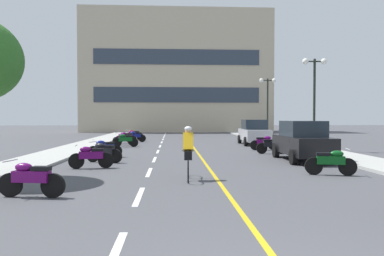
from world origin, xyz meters
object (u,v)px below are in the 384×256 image
Objects in this scene: motorcycle_9 at (124,139)px; cyclist_rider at (188,152)px; motorcycle_3 at (91,156)px; motorcycle_11 at (135,136)px; motorcycle_1 at (31,178)px; motorcycle_4 at (104,152)px; motorcycle_8 at (125,140)px; motorcycle_10 at (126,137)px; motorcycle_5 at (105,148)px; motorcycle_12 at (134,135)px; street_lamp_mid at (314,83)px; motorcycle_13 at (134,134)px; parked_car_mid at (254,132)px; motorcycle_6 at (272,145)px; parked_car_near at (302,141)px; motorcycle_7 at (264,142)px; street_lamp_far at (268,95)px; motorcycle_2 at (331,161)px.

motorcycle_9 is 0.96× the size of cyclist_rider.
motorcycle_3 and motorcycle_11 have the same top height.
motorcycle_4 is at bearing 85.98° from motorcycle_1.
motorcycle_4 is (0.49, 6.93, 0.00)m from motorcycle_1.
motorcycle_8 is (0.33, 15.52, 0.00)m from motorcycle_1.
motorcycle_1 is at bearing -89.81° from motorcycle_10.
motorcycle_5 is (0.16, 8.88, 0.00)m from motorcycle_1.
motorcycle_10 is at bearing -94.62° from motorcycle_12.
motorcycle_1 is at bearing -134.81° from street_lamp_mid.
motorcycle_1 is 23.68m from motorcycle_13.
cyclist_rider is at bearing -110.34° from parked_car_mid.
motorcycle_5 is (-9.26, -8.19, -0.44)m from parked_car_mid.
parked_car_mid reaches higher than motorcycle_10.
motorcycle_3 is 15.38m from motorcycle_11.
motorcycle_6 is 11.05m from motorcycle_9.
motorcycle_8 is 1.56m from motorcycle_9.
parked_car_near is 2.49× the size of motorcycle_7.
parked_car_mid is 2.60× the size of motorcycle_4.
motorcycle_4 is at bearing -146.50° from motorcycle_7.
motorcycle_9 is at bearing 91.35° from motorcycle_3.
motorcycle_13 is (-11.71, 1.56, -3.48)m from street_lamp_far.
street_lamp_far reaches higher than motorcycle_1.
motorcycle_13 is 0.96× the size of cyclist_rider.
motorcycle_9 is (-8.82, 14.08, 0.00)m from motorcycle_2.
motorcycle_11 is (-11.25, -1.61, -3.48)m from street_lamp_far.
motorcycle_4 and motorcycle_9 have the same top height.
cyclist_rider is at bearing -37.13° from motorcycle_3.
motorcycle_2 is at bearing 18.49° from motorcycle_1.
motorcycle_7 is 1.00× the size of motorcycle_11.
motorcycle_8 is 6.57m from motorcycle_12.
motorcycle_3 and motorcycle_10 have the same top height.
parked_car_mid reaches higher than motorcycle_6.
motorcycle_6 is at bearing -93.61° from motorcycle_7.
motorcycle_10 and motorcycle_13 have the same top height.
cyclist_rider is (3.93, -14.69, 0.41)m from motorcycle_9.
cyclist_rider is (3.97, 2.36, 0.41)m from motorcycle_1.
motorcycle_10 is at bearing 90.19° from motorcycle_1.
motorcycle_13 is at bearing 123.81° from motorcycle_6.
motorcycle_6 is 1.00× the size of motorcycle_11.
motorcycle_1 is at bearing -118.91° from parked_car_mid.
motorcycle_2 is at bearing -14.16° from motorcycle_3.
motorcycle_4 is at bearing 154.66° from motorcycle_2.
motorcycle_3 is 1.01× the size of motorcycle_10.
motorcycle_11 is at bearing 137.22° from motorcycle_7.
cyclist_rider is at bearing -129.43° from street_lamp_mid.
motorcycle_1 is at bearing -142.70° from parked_car_near.
motorcycle_7 is (9.03, 12.59, 0.00)m from motorcycle_1.
motorcycle_12 is 1.60m from motorcycle_13.
cyclist_rider reaches higher than motorcycle_10.
motorcycle_6 and motorcycle_7 have the same top height.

